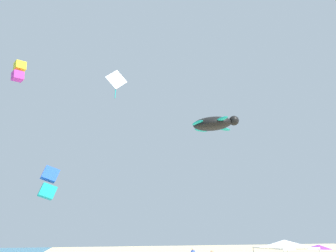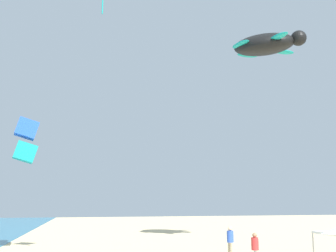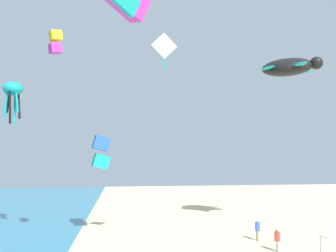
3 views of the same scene
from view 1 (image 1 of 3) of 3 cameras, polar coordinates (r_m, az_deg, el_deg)
name	(u,v)px [view 1 (image 1 of 3)]	position (r m, az deg, el deg)	size (l,w,h in m)	color
canopy_tent	(285,244)	(22.58, 23.08, -21.65)	(3.32, 3.82, 2.69)	#B7B7BC
beach_umbrella	(319,247)	(27.64, 28.82, -21.08)	(1.94, 1.93, 2.30)	silver
kite_box_blue	(49,183)	(29.84, -23.51, -10.77)	(1.67, 1.89, 3.20)	blue
kite_turtle_black	(213,124)	(35.67, 9.35, 0.46)	(6.38, 6.42, 2.77)	black
kite_diamond_white	(116,81)	(24.50, -10.67, 9.25)	(0.35, 1.93, 2.79)	white
kite_box_yellow	(19,71)	(27.44, -28.55, 9.97)	(1.14, 1.17, 1.81)	yellow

